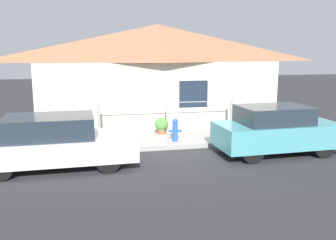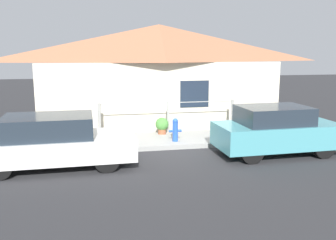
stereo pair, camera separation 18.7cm
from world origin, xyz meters
The scene contains 8 objects.
ground_plane centered at (0.00, 0.00, 0.00)m, with size 60.00×60.00×0.00m, color #2D2D30.
sidewalk centered at (0.00, 0.96, 0.07)m, with size 24.00×1.92×0.15m.
house centered at (0.00, 3.48, 3.15)m, with size 9.58×2.23×4.03m.
fence centered at (0.00, 1.77, 0.77)m, with size 4.90×0.10×1.14m.
car_left centered at (-3.64, -1.05, 0.70)m, with size 4.19×1.84×1.40m.
car_right centered at (2.71, -1.05, 0.73)m, with size 3.68×1.76×1.45m.
fire_hydrant centered at (-0.01, 0.50, 0.55)m, with size 0.42×0.19×0.76m.
potted_plant_near_hydrant centered at (-0.24, 1.64, 0.46)m, with size 0.46×0.46×0.58m.
Camera 1 is at (-2.70, -11.02, 3.12)m, focal length 40.00 mm.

